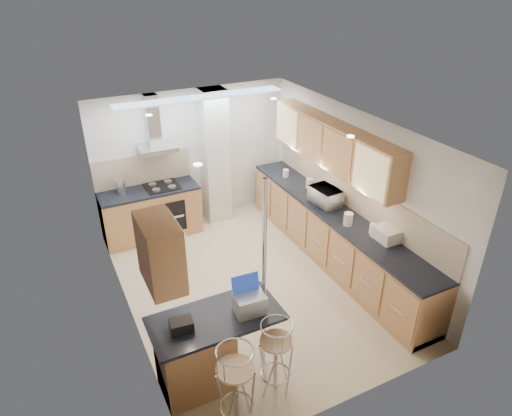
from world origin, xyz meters
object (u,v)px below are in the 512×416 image
bread_bin (387,234)px  microwave (326,196)px  laptop (250,304)px  bar_stool_end (276,357)px  bar_stool_near (236,387)px

bread_bin → microwave: bearing=97.0°
microwave → laptop: bearing=123.8°
microwave → bread_bin: (0.16, -1.28, -0.05)m
laptop → bread_bin: 2.46m
bar_stool_end → bread_bin: size_ratio=2.72×
bar_stool_near → bar_stool_end: 0.62m
bar_stool_near → bread_bin: size_ratio=2.92×
bar_stool_near → bread_bin: bearing=22.6°
microwave → laptop: microwave is taller
bar_stool_end → bread_bin: bearing=-61.3°
laptop → bar_stool_end: (0.16, -0.33, -0.57)m
microwave → bread_bin: size_ratio=1.46×
microwave → bar_stool_end: bearing=130.7°
laptop → bar_stool_near: 0.87m
laptop → bar_stool_near: bearing=-124.7°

